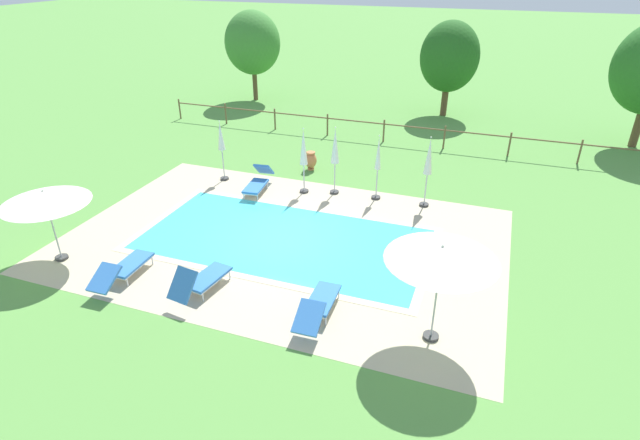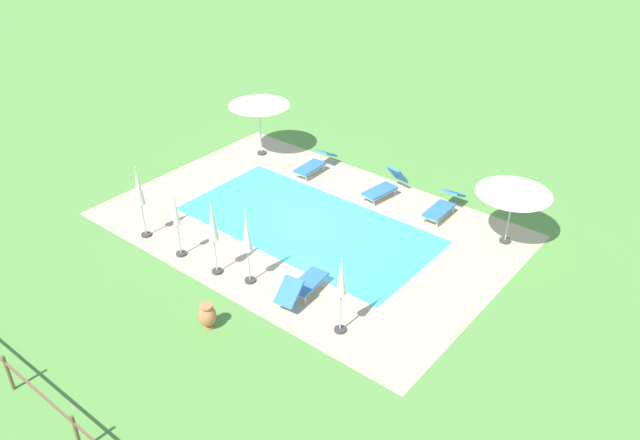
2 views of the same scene
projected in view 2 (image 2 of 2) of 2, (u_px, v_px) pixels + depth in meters
The scene contains 17 objects.
ground_plane at pixel (308, 225), 21.33m from camera, with size 160.00×160.00×0.00m, color #599342.
pool_deck_paving at pixel (308, 225), 21.33m from camera, with size 13.11×8.80×0.01m, color #BCAD8E.
swimming_pool_water at pixel (308, 225), 21.33m from camera, with size 8.54×4.22×0.01m, color #42CCD6.
pool_coping_rim at pixel (308, 225), 21.32m from camera, with size 9.02×4.70×0.01m.
sun_lounger_north_near_steps at pixel (443, 205), 21.72m from camera, with size 0.66×2.08×0.73m.
sun_lounger_north_mid at pixel (385, 186), 22.79m from camera, with size 0.86×1.94×0.98m.
sun_lounger_north_far at pixel (303, 285), 17.92m from camera, with size 0.83×2.02×0.89m.
sun_lounger_north_end at pixel (315, 163), 24.42m from camera, with size 0.67×2.08×0.74m.
patio_umbrella_open_foreground at pixel (259, 101), 24.76m from camera, with size 2.40×2.40×2.46m.
patio_umbrella_open_by_bench at pixel (515, 188), 19.45m from camera, with size 2.33×2.33×2.18m.
patio_umbrella_closed_row_west at pixel (212, 225), 18.18m from camera, with size 0.32×0.32×2.50m.
patio_umbrella_closed_row_mid_west at pixel (247, 236), 17.84m from camera, with size 0.32×0.32×2.44m.
patio_umbrella_closed_row_centre at pixel (139, 191), 19.88m from camera, with size 0.32×0.32×2.51m.
patio_umbrella_closed_row_mid_east at pixel (341, 283), 16.04m from camera, with size 0.32×0.32×2.35m.
patio_umbrella_closed_row_east at pixel (176, 215), 19.07m from camera, with size 0.32×0.32×2.36m.
terracotta_urn_near_fence at pixel (207, 316), 16.77m from camera, with size 0.47×0.47×0.75m.
perimeter_fence at pixel (7, 368), 14.77m from camera, with size 22.21×0.08×1.05m.
Camera 2 is at (-11.68, 13.78, 11.35)m, focal length 35.96 mm.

